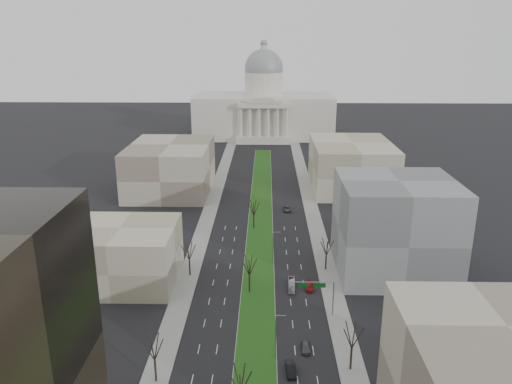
# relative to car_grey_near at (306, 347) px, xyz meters

# --- Properties ---
(ground) EXTENTS (600.00, 600.00, 0.00)m
(ground) POSITION_rel_car_grey_near_xyz_m (-9.55, 62.38, -0.71)
(ground) COLOR black
(ground) RESTS_ON ground
(median) EXTENTS (8.00, 222.03, 0.20)m
(median) POSITION_rel_car_grey_near_xyz_m (-9.55, 61.36, -0.60)
(median) COLOR #999993
(median) RESTS_ON ground
(sidewalk_left) EXTENTS (5.00, 330.00, 0.15)m
(sidewalk_left) POSITION_rel_car_grey_near_xyz_m (-27.05, 37.38, -0.63)
(sidewalk_left) COLOR gray
(sidewalk_left) RESTS_ON ground
(sidewalk_right) EXTENTS (5.00, 330.00, 0.15)m
(sidewalk_right) POSITION_rel_car_grey_near_xyz_m (7.95, 37.38, -0.63)
(sidewalk_right) COLOR gray
(sidewalk_right) RESTS_ON ground
(capitol) EXTENTS (80.00, 46.00, 55.00)m
(capitol) POSITION_rel_car_grey_near_xyz_m (-9.55, 211.96, 15.60)
(capitol) COLOR beige
(capitol) RESTS_ON ground
(building_beige_left) EXTENTS (26.00, 22.00, 14.00)m
(building_beige_left) POSITION_rel_car_grey_near_xyz_m (-42.55, 27.38, 6.29)
(building_beige_left) COLOR tan
(building_beige_left) RESTS_ON ground
(building_grey_right) EXTENTS (28.00, 26.00, 24.00)m
(building_grey_right) POSITION_rel_car_grey_near_xyz_m (24.45, 34.38, 11.29)
(building_grey_right) COLOR slate
(building_grey_right) RESTS_ON ground
(building_far_left) EXTENTS (30.00, 40.00, 18.00)m
(building_far_left) POSITION_rel_car_grey_near_xyz_m (-44.55, 102.38, 8.29)
(building_far_left) COLOR gray
(building_far_left) RESTS_ON ground
(building_far_right) EXTENTS (30.00, 40.00, 18.00)m
(building_far_right) POSITION_rel_car_grey_near_xyz_m (25.45, 107.38, 8.29)
(building_far_right) COLOR tan
(building_far_right) RESTS_ON ground
(tree_left_mid) EXTENTS (5.40, 5.40, 9.72)m
(tree_left_mid) POSITION_rel_car_grey_near_xyz_m (-26.75, -9.62, 6.29)
(tree_left_mid) COLOR black
(tree_left_mid) RESTS_ON ground
(tree_left_far) EXTENTS (5.28, 5.28, 9.50)m
(tree_left_far) POSITION_rel_car_grey_near_xyz_m (-26.75, 30.38, 6.14)
(tree_left_far) COLOR black
(tree_left_far) RESTS_ON ground
(tree_right_mid) EXTENTS (5.52, 5.52, 9.94)m
(tree_right_mid) POSITION_rel_car_grey_near_xyz_m (7.65, -5.62, 6.45)
(tree_right_mid) COLOR black
(tree_right_mid) RESTS_ON ground
(tree_right_far) EXTENTS (5.04, 5.04, 9.07)m
(tree_right_far) POSITION_rel_car_grey_near_xyz_m (7.65, 34.38, 5.82)
(tree_right_far) COLOR black
(tree_right_far) RESTS_ON ground
(tree_median_a) EXTENTS (5.40, 5.40, 9.72)m
(tree_median_a) POSITION_rel_car_grey_near_xyz_m (-11.55, -17.62, 6.29)
(tree_median_a) COLOR black
(tree_median_a) RESTS_ON ground
(tree_median_b) EXTENTS (5.40, 5.40, 9.72)m
(tree_median_b) POSITION_rel_car_grey_near_xyz_m (-11.55, 22.38, 6.29)
(tree_median_b) COLOR black
(tree_median_b) RESTS_ON ground
(tree_median_c) EXTENTS (5.40, 5.40, 9.72)m
(tree_median_c) POSITION_rel_car_grey_near_xyz_m (-11.55, 62.38, 6.29)
(tree_median_c) COLOR black
(tree_median_c) RESTS_ON ground
(streetlamp_median_b) EXTENTS (1.90, 0.20, 9.16)m
(streetlamp_median_b) POSITION_rel_car_grey_near_xyz_m (-5.79, -2.62, 4.10)
(streetlamp_median_b) COLOR gray
(streetlamp_median_b) RESTS_ON ground
(streetlamp_median_c) EXTENTS (1.90, 0.20, 9.16)m
(streetlamp_median_c) POSITION_rel_car_grey_near_xyz_m (-5.79, 37.38, 4.10)
(streetlamp_median_c) COLOR gray
(streetlamp_median_c) RESTS_ON ground
(mast_arm_signs) EXTENTS (9.12, 0.24, 8.09)m
(mast_arm_signs) POSITION_rel_car_grey_near_xyz_m (3.94, 12.40, 5.40)
(mast_arm_signs) COLOR gray
(mast_arm_signs) RESTS_ON ground
(car_grey_near) EXTENTS (1.73, 4.17, 1.41)m
(car_grey_near) POSITION_rel_car_grey_near_xyz_m (0.00, 0.00, 0.00)
(car_grey_near) COLOR #4C4E54
(car_grey_near) RESTS_ON ground
(car_black) EXTENTS (1.96, 4.82, 1.55)m
(car_black) POSITION_rel_car_grey_near_xyz_m (-3.19, -6.75, 0.07)
(car_black) COLOR black
(car_black) RESTS_ON ground
(car_red) EXTENTS (1.97, 4.74, 1.37)m
(car_red) POSITION_rel_car_grey_near_xyz_m (2.70, 24.05, -0.02)
(car_red) COLOR maroon
(car_red) RESTS_ON ground
(car_grey_far) EXTENTS (2.77, 5.31, 1.43)m
(car_grey_far) POSITION_rel_car_grey_near_xyz_m (-0.64, 79.15, 0.01)
(car_grey_far) COLOR #45484C
(car_grey_far) RESTS_ON ground
(box_van) EXTENTS (1.84, 6.59, 1.82)m
(box_van) POSITION_rel_car_grey_near_xyz_m (-1.57, 24.46, 0.20)
(box_van) COLOR silver
(box_van) RESTS_ON ground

